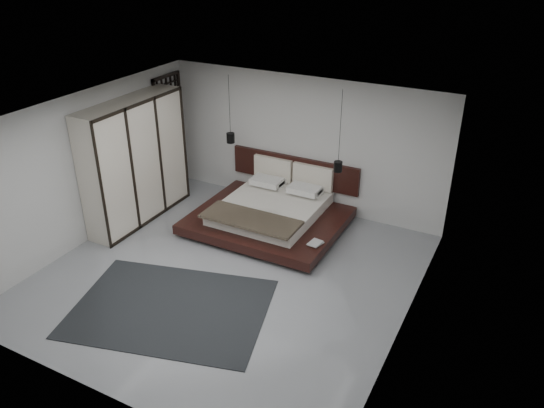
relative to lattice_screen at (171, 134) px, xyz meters
The scene contains 14 objects.
floor 4.05m from the lattice_screen, 39.71° to the right, with size 6.00×6.00×0.00m, color gray.
ceiling 4.12m from the lattice_screen, 39.71° to the right, with size 6.00×6.00×0.00m, color white.
wall_back 3.00m from the lattice_screen, 10.56° to the left, with size 6.00×6.00×0.00m, color silver.
wall_front 6.20m from the lattice_screen, 61.57° to the right, with size 6.00×6.00×0.00m, color silver.
wall_left 2.45m from the lattice_screen, 91.17° to the right, with size 6.00×6.00×0.00m, color silver.
wall_right 6.44m from the lattice_screen, 22.38° to the right, with size 6.00×6.00×0.00m, color silver.
lattice_screen is the anchor object (origin of this frame).
bed 3.01m from the lattice_screen, 11.10° to the right, with size 2.88×2.43×1.09m.
book_lower 4.27m from the lattice_screen, 17.02° to the right, with size 0.19×0.26×0.02m, color #99724C.
book_upper 4.25m from the lattice_screen, 17.51° to the right, with size 0.20×0.27×0.02m, color #99724C.
pendant_left 1.62m from the lattice_screen, ahead, with size 0.17×0.17×1.40m.
pendant_right 3.97m from the lattice_screen, ahead, with size 0.16×0.16×1.57m.
wardrobe 1.51m from the lattice_screen, 80.40° to the right, with size 0.60×2.52×2.47m.
rug 4.68m from the lattice_screen, 54.23° to the right, with size 2.99×2.13×0.01m, color black.
Camera 1 is at (4.16, -6.36, 5.24)m, focal length 35.00 mm.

